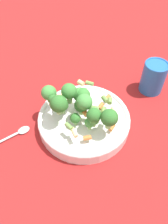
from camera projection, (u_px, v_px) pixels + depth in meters
ground_plane at (84, 124)px, 0.67m from camera, size 3.00×3.00×0.00m
bowl at (84, 120)px, 0.65m from camera, size 0.27×0.27×0.04m
pasta_salad at (78, 104)px, 0.59m from camera, size 0.21×0.21×0.09m
cup at (153, 77)px, 0.73m from camera, size 0.08×0.08×0.11m
spoon at (12, 136)px, 0.63m from camera, size 0.10×0.16×0.01m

